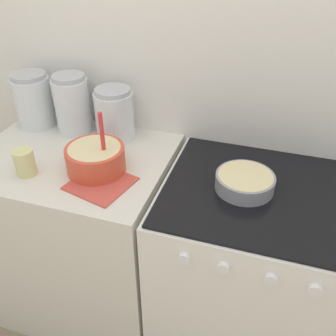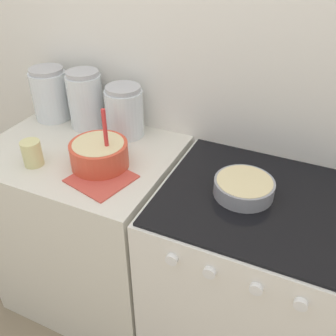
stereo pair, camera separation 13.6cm
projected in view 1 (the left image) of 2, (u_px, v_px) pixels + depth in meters
The scene contains 10 objects.
wall_back at pixel (188, 67), 1.51m from camera, with size 4.58×0.05×2.40m.
countertop_cabinet at pixel (84, 236), 1.77m from camera, with size 0.79×0.62×0.90m.
stove at pixel (246, 275), 1.58m from camera, with size 0.71×0.63×0.90m.
mixing_bowl at pixel (96, 158), 1.40m from camera, with size 0.22×0.22×0.25m.
baking_pan at pixel (245, 182), 1.32m from camera, with size 0.21×0.21×0.06m.
storage_jar_left at pixel (34, 103), 1.69m from camera, with size 0.17×0.17×0.24m.
storage_jar_middle at pixel (73, 108), 1.64m from camera, with size 0.15×0.15×0.26m.
storage_jar_right at pixel (115, 117), 1.60m from camera, with size 0.16×0.16×0.22m.
tin_can at pixel (25, 162), 1.39m from camera, with size 0.08×0.08×0.10m.
recipe_page at pixel (101, 183), 1.36m from camera, with size 0.25×0.24×0.01m.
Camera 1 is at (0.37, -0.79, 1.71)m, focal length 40.00 mm.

